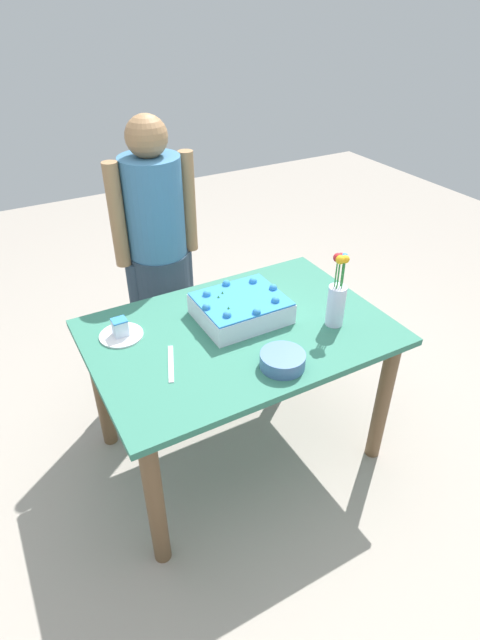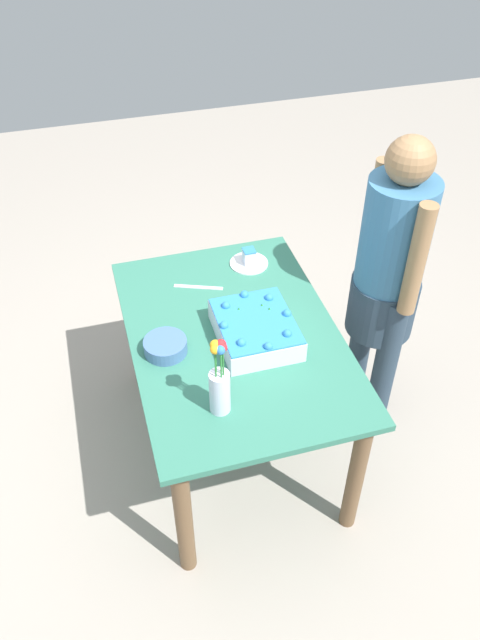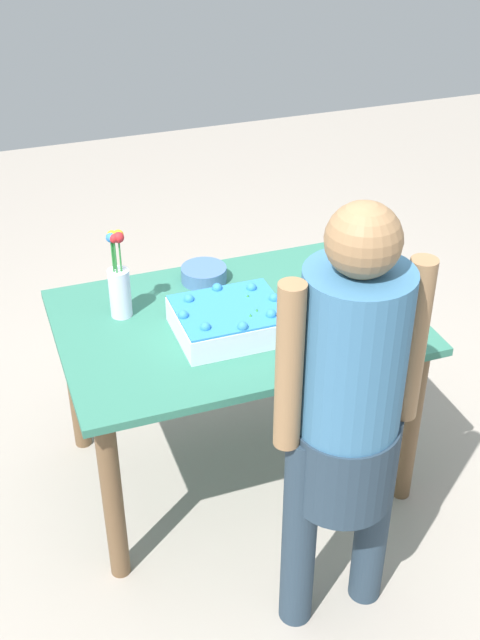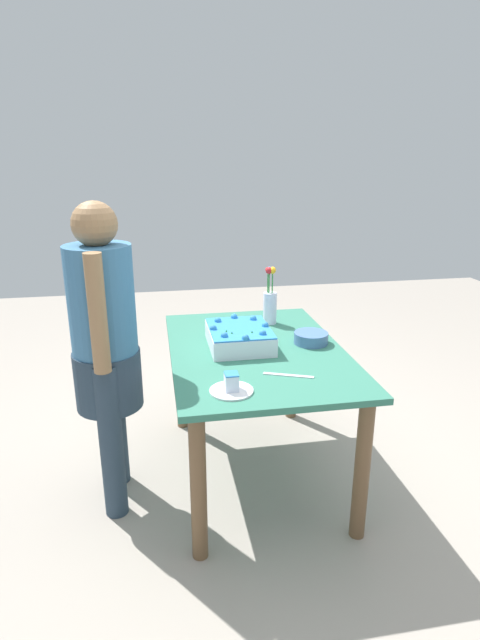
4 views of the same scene
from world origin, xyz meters
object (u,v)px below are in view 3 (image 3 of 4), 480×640
person_standing (348,408)px  sheet_cake (230,320)px  flower_vase (119,283)px  serving_plate_with_slice (375,318)px  cake_knife (315,291)px  fruit_bowl (204,274)px

person_standing → sheet_cake: bearing=11.1°
flower_vase → person_standing: 1.01m
sheet_cake → flower_vase: 0.42m
serving_plate_with_slice → flower_vase: (0.84, -0.36, 0.11)m
cake_knife → flower_vase: 0.75m
serving_plate_with_slice → fruit_bowl: size_ratio=1.04×
sheet_cake → cake_knife: sheet_cake is taller
flower_vase → fruit_bowl: size_ratio=1.91×
sheet_cake → serving_plate_with_slice: bearing=166.3°
cake_knife → person_standing: bearing=-176.7°
sheet_cake → person_standing: bearing=101.1°
sheet_cake → serving_plate_with_slice: (-0.51, 0.12, -0.03)m
flower_vase → person_standing: person_standing is taller
cake_knife → flower_vase: size_ratio=0.67×
cake_knife → fruit_bowl: bearing=80.8°
sheet_cake → flower_vase: flower_vase is taller
cake_knife → fruit_bowl: fruit_bowl is taller
sheet_cake → cake_knife: bearing=-159.1°
fruit_bowl → cake_knife: bearing=149.1°
person_standing → flower_vase: bearing=27.3°
person_standing → fruit_bowl: bearing=5.8°
serving_plate_with_slice → person_standing: 0.66m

